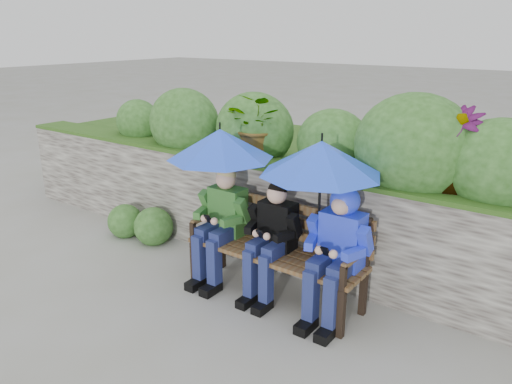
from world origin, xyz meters
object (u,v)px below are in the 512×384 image
Objects in this scene: park_bench at (279,244)px; umbrella_left at (220,144)px; umbrella_right at (321,158)px; boy_right at (337,244)px; boy_left at (221,219)px; boy_middle at (272,235)px.

umbrella_left reaches higher than park_bench.
umbrella_right is at bearing -0.31° from umbrella_left.
boy_right is 1.14× the size of umbrella_right.
park_bench is at bearing 7.07° from boy_left.
umbrella_left is 0.99× the size of umbrella_right.
boy_middle is at bearing -5.75° from umbrella_left.
boy_right reaches higher than boy_left.
umbrella_left reaches higher than boy_middle.
umbrella_right is at bearing 7.53° from boy_middle.
boy_middle is at bearing -179.39° from boy_right.
boy_left is 0.69m from umbrella_left.
park_bench is 1.67× the size of umbrella_left.
umbrella_right is (-0.20, 0.05, 0.66)m from boy_right.
boy_right reaches higher than park_bench.
boy_left reaches higher than boy_middle.
umbrella_left is at bearing 177.46° from boy_right.
umbrella_left is at bearing 174.25° from boy_middle.
boy_right is at bearing 0.53° from boy_left.
boy_left is at bearing -179.47° from boy_right.
boy_middle is 0.95× the size of boy_right.
boy_right is 1.15× the size of umbrella_left.
boy_left reaches higher than park_bench.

